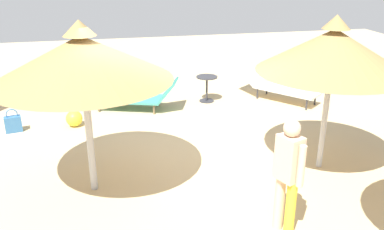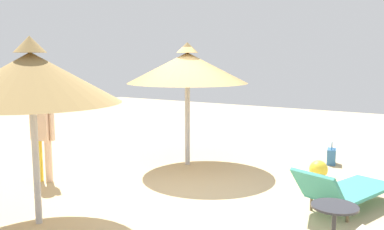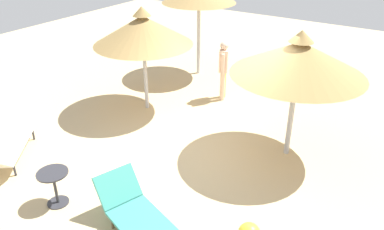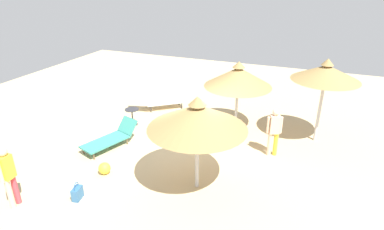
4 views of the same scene
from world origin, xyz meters
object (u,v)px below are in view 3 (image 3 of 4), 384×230
(lounge_chair_front, at_px, (4,150))
(lounge_chair_far_right, at_px, (141,219))
(parasol_umbrella_center, at_px, (143,30))
(person_standing_back, at_px, (224,67))
(parasol_umbrella_far_left, at_px, (299,58))
(side_table_round, at_px, (54,183))

(lounge_chair_front, bearing_deg, lounge_chair_far_right, 0.51)
(parasol_umbrella_center, bearing_deg, person_standing_back, 48.65)
(parasol_umbrella_far_left, height_order, lounge_chair_front, parasol_umbrella_far_left)
(lounge_chair_far_right, height_order, side_table_round, lounge_chair_far_right)
(parasol_umbrella_center, relative_size, lounge_chair_far_right, 1.26)
(parasol_umbrella_far_left, height_order, side_table_round, parasol_umbrella_far_left)
(lounge_chair_front, relative_size, person_standing_back, 1.30)
(parasol_umbrella_center, height_order, side_table_round, parasol_umbrella_center)
(lounge_chair_front, bearing_deg, side_table_round, -6.34)
(parasol_umbrella_far_left, xyz_separation_m, side_table_round, (-2.73, -3.66, -1.64))
(person_standing_back, bearing_deg, lounge_chair_far_right, -74.71)
(parasol_umbrella_far_left, distance_m, parasol_umbrella_center, 3.79)
(lounge_chair_far_right, bearing_deg, side_table_round, -172.60)
(person_standing_back, bearing_deg, lounge_chair_front, -111.56)
(lounge_chair_far_right, xyz_separation_m, side_table_round, (-1.69, -0.22, 0.12))
(parasol_umbrella_far_left, relative_size, lounge_chair_far_right, 1.27)
(lounge_chair_far_right, xyz_separation_m, lounge_chair_front, (-3.40, -0.03, 0.05))
(parasol_umbrella_far_left, height_order, person_standing_back, parasol_umbrella_far_left)
(parasol_umbrella_far_left, relative_size, person_standing_back, 1.65)
(parasol_umbrella_center, bearing_deg, lounge_chair_front, -100.45)
(side_table_round, bearing_deg, parasol_umbrella_center, 105.69)
(lounge_chair_front, bearing_deg, parasol_umbrella_center, 79.55)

